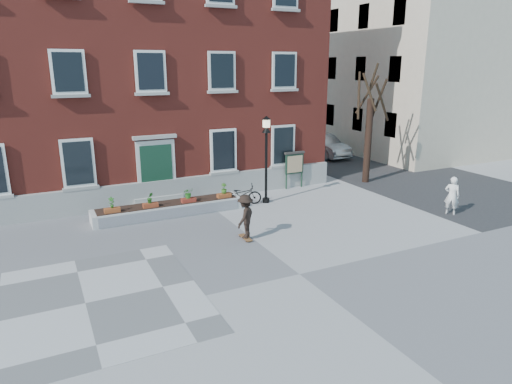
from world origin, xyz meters
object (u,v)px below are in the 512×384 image
bystander (452,196)px  skateboarder (245,216)px  lamp_post (266,147)px  parked_car (323,145)px  bicycle (242,194)px  notice_board (294,164)px

bystander → skateboarder: bearing=44.1°
lamp_post → skateboarder: size_ratio=2.37×
parked_car → bystander: size_ratio=2.79×
bicycle → notice_board: notice_board is taller
bicycle → skateboarder: 4.28m
parked_car → skateboarder: 16.08m
bicycle → bystander: bearing=-104.4°
bystander → lamp_post: 8.10m
skateboarder → lamp_post: bearing=53.5°
lamp_post → parked_car: bearing=43.0°
parked_car → bystander: 12.98m
bystander → lamp_post: lamp_post is taller
bicycle → parked_car: 12.22m
skateboarder → notice_board: bearing=45.7°
notice_board → parked_car: bearing=46.3°
lamp_post → skateboarder: (-2.75, -3.72, -1.68)m
skateboarder → bystander: bearing=-7.7°
bystander → notice_board: size_ratio=0.87×
notice_board → skateboarder: size_ratio=1.13×
notice_board → skateboarder: (-5.18, -5.32, -0.40)m
bicycle → lamp_post: size_ratio=0.45×
parked_car → lamp_post: lamp_post is taller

